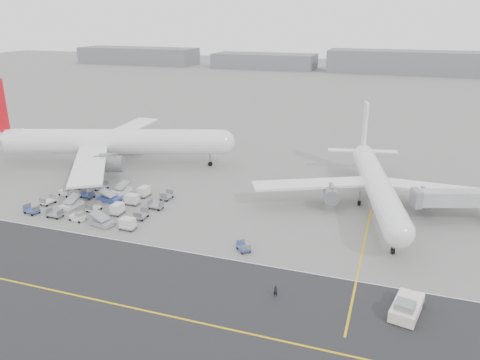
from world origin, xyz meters
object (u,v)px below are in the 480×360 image
(pushback_tug, at_px, (406,307))
(jet_bridge, at_px, (458,200))
(airliner_a, at_px, (109,142))
(airliner_b, at_px, (376,183))
(ground_crew_a, at_px, (276,292))

(pushback_tug, xyz_separation_m, jet_bridge, (7.96, 31.90, 3.29))
(airliner_a, xyz_separation_m, airliner_b, (63.25, -5.64, -1.31))
(pushback_tug, distance_m, ground_crew_a, 16.37)
(airliner_a, height_order, jet_bridge, airliner_a)
(airliner_a, xyz_separation_m, ground_crew_a, (53.19, -41.94, -5.30))
(pushback_tug, relative_size, jet_bridge, 0.53)
(pushback_tug, bearing_deg, airliner_b, 112.05)
(airliner_a, bearing_deg, airliner_b, -113.41)
(ground_crew_a, bearing_deg, airliner_a, 136.51)
(airliner_a, distance_m, airliner_b, 63.51)
(airliner_b, bearing_deg, airliner_a, 162.57)
(airliner_b, distance_m, jet_bridge, 14.46)
(airliner_b, relative_size, ground_crew_a, 28.89)
(jet_bridge, bearing_deg, ground_crew_a, -145.61)
(pushback_tug, distance_m, jet_bridge, 33.04)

